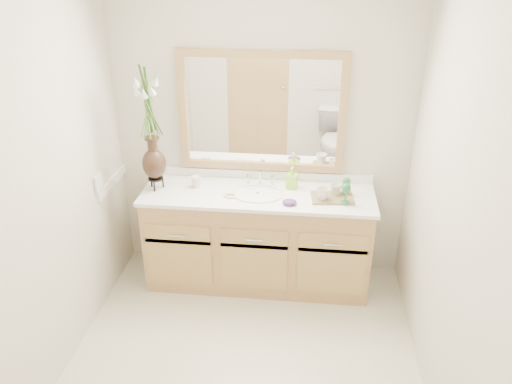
# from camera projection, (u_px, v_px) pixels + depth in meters

# --- Properties ---
(floor) EXTENTS (2.60, 2.60, 0.00)m
(floor) POSITION_uv_depth(u_px,v_px,m) (242.00, 367.00, 3.41)
(floor) COLOR beige
(floor) RESTS_ON ground
(wall_back) EXTENTS (2.40, 0.02, 2.40)m
(wall_back) POSITION_uv_depth(u_px,v_px,m) (262.00, 136.00, 4.03)
(wall_back) COLOR beige
(wall_back) RESTS_ON floor
(wall_left) EXTENTS (0.02, 2.60, 2.40)m
(wall_left) POSITION_uv_depth(u_px,v_px,m) (41.00, 203.00, 2.99)
(wall_left) COLOR beige
(wall_left) RESTS_ON floor
(wall_right) EXTENTS (0.02, 2.60, 2.40)m
(wall_right) POSITION_uv_depth(u_px,v_px,m) (455.00, 225.00, 2.75)
(wall_right) COLOR beige
(wall_right) RESTS_ON floor
(vanity) EXTENTS (1.80, 0.55, 0.80)m
(vanity) POSITION_uv_depth(u_px,v_px,m) (258.00, 239.00, 4.13)
(vanity) COLOR tan
(vanity) RESTS_ON floor
(counter) EXTENTS (1.84, 0.57, 0.03)m
(counter) POSITION_uv_depth(u_px,v_px,m) (258.00, 195.00, 3.94)
(counter) COLOR white
(counter) RESTS_ON vanity
(sink) EXTENTS (0.38, 0.34, 0.23)m
(sink) POSITION_uv_depth(u_px,v_px,m) (258.00, 200.00, 3.95)
(sink) COLOR white
(sink) RESTS_ON counter
(mirror) EXTENTS (1.32, 0.04, 0.97)m
(mirror) POSITION_uv_depth(u_px,v_px,m) (262.00, 113.00, 3.91)
(mirror) COLOR white
(mirror) RESTS_ON wall_back
(switch_plate) EXTENTS (0.02, 0.12, 0.12)m
(switch_plate) POSITION_uv_depth(u_px,v_px,m) (98.00, 182.00, 3.76)
(switch_plate) COLOR white
(switch_plate) RESTS_ON wall_left
(flower_vase) EXTENTS (0.22, 0.22, 0.90)m
(flower_vase) POSITION_uv_depth(u_px,v_px,m) (149.00, 115.00, 3.74)
(flower_vase) COLOR black
(flower_vase) RESTS_ON counter
(tumbler) EXTENTS (0.07, 0.07, 0.09)m
(tumbler) POSITION_uv_depth(u_px,v_px,m) (196.00, 182.00, 4.02)
(tumbler) COLOR beige
(tumbler) RESTS_ON counter
(soap_dish) EXTENTS (0.11, 0.11, 0.03)m
(soap_dish) POSITION_uv_depth(u_px,v_px,m) (230.00, 195.00, 3.89)
(soap_dish) COLOR beige
(soap_dish) RESTS_ON counter
(soap_bottle) EXTENTS (0.09, 0.09, 0.16)m
(soap_bottle) POSITION_uv_depth(u_px,v_px,m) (292.00, 179.00, 3.99)
(soap_bottle) COLOR #9AE936
(soap_bottle) RESTS_ON counter
(purple_dish) EXTENTS (0.12, 0.10, 0.04)m
(purple_dish) POSITION_uv_depth(u_px,v_px,m) (290.00, 202.00, 3.76)
(purple_dish) COLOR #4C2571
(purple_dish) RESTS_ON counter
(tray) EXTENTS (0.34, 0.24, 0.02)m
(tray) POSITION_uv_depth(u_px,v_px,m) (332.00, 198.00, 3.84)
(tray) COLOR brown
(tray) RESTS_ON counter
(mug_left) EXTENTS (0.11, 0.11, 0.10)m
(mug_left) POSITION_uv_depth(u_px,v_px,m) (322.00, 193.00, 3.79)
(mug_left) COLOR beige
(mug_left) RESTS_ON tray
(mug_right) EXTENTS (0.13, 0.13, 0.09)m
(mug_right) POSITION_uv_depth(u_px,v_px,m) (336.00, 189.00, 3.87)
(mug_right) COLOR beige
(mug_right) RESTS_ON tray
(goblet_front) EXTENTS (0.07, 0.07, 0.16)m
(goblet_front) POSITION_uv_depth(u_px,v_px,m) (346.00, 190.00, 3.72)
(goblet_front) COLOR #246C36
(goblet_front) RESTS_ON tray
(goblet_back) EXTENTS (0.06, 0.06, 0.13)m
(goblet_back) POSITION_uv_depth(u_px,v_px,m) (347.00, 183.00, 3.86)
(goblet_back) COLOR #246C36
(goblet_back) RESTS_ON tray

